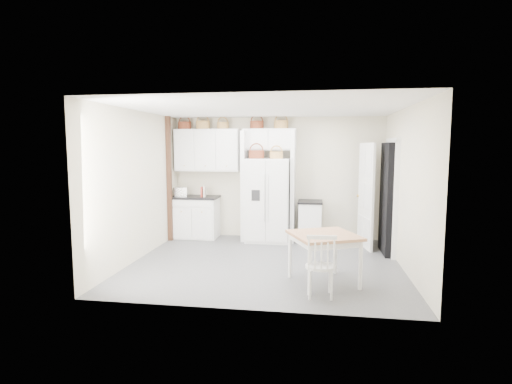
# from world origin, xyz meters

# --- Properties ---
(floor) EXTENTS (4.50, 4.50, 0.00)m
(floor) POSITION_xyz_m (0.00, 0.00, 0.00)
(floor) COLOR #44454B
(floor) RESTS_ON ground
(ceiling) EXTENTS (4.50, 4.50, 0.00)m
(ceiling) POSITION_xyz_m (0.00, 0.00, 2.60)
(ceiling) COLOR white
(ceiling) RESTS_ON wall_back
(wall_back) EXTENTS (4.50, 0.00, 4.50)m
(wall_back) POSITION_xyz_m (0.00, 2.00, 1.30)
(wall_back) COLOR beige
(wall_back) RESTS_ON floor
(wall_left) EXTENTS (0.00, 4.00, 4.00)m
(wall_left) POSITION_xyz_m (-2.25, 0.00, 1.30)
(wall_left) COLOR beige
(wall_left) RESTS_ON floor
(wall_right) EXTENTS (0.00, 4.00, 4.00)m
(wall_right) POSITION_xyz_m (2.25, 0.00, 1.30)
(wall_right) COLOR beige
(wall_right) RESTS_ON floor
(refrigerator) EXTENTS (0.90, 0.72, 1.73)m
(refrigerator) POSITION_xyz_m (-0.15, 1.62, 0.87)
(refrigerator) COLOR white
(refrigerator) RESTS_ON floor
(base_cab_left) EXTENTS (0.94, 0.59, 0.87)m
(base_cab_left) POSITION_xyz_m (-1.74, 1.70, 0.43)
(base_cab_left) COLOR white
(base_cab_left) RESTS_ON floor
(base_cab_right) EXTENTS (0.46, 0.56, 0.82)m
(base_cab_right) POSITION_xyz_m (0.72, 1.70, 0.41)
(base_cab_right) COLOR white
(base_cab_right) RESTS_ON floor
(dining_table) EXTENTS (1.16, 1.16, 0.73)m
(dining_table) POSITION_xyz_m (0.96, -0.89, 0.36)
(dining_table) COLOR #925A38
(dining_table) RESTS_ON floor
(windsor_chair) EXTENTS (0.41, 0.38, 0.81)m
(windsor_chair) POSITION_xyz_m (0.90, -1.42, 0.40)
(windsor_chair) COLOR white
(windsor_chair) RESTS_ON floor
(counter_left) EXTENTS (0.97, 0.63, 0.04)m
(counter_left) POSITION_xyz_m (-1.74, 1.70, 0.89)
(counter_left) COLOR black
(counter_left) RESTS_ON base_cab_left
(counter_right) EXTENTS (0.50, 0.59, 0.04)m
(counter_right) POSITION_xyz_m (0.72, 1.70, 0.84)
(counter_right) COLOR black
(counter_right) RESTS_ON base_cab_right
(toaster) EXTENTS (0.30, 0.19, 0.20)m
(toaster) POSITION_xyz_m (-2.04, 1.61, 1.01)
(toaster) COLOR silver
(toaster) RESTS_ON counter_left
(cookbook_red) EXTENTS (0.05, 0.15, 0.22)m
(cookbook_red) POSITION_xyz_m (-1.58, 1.62, 1.01)
(cookbook_red) COLOR #A93124
(cookbook_red) RESTS_ON counter_left
(cookbook_cream) EXTENTS (0.05, 0.16, 0.24)m
(cookbook_cream) POSITION_xyz_m (-1.52, 1.62, 1.03)
(cookbook_cream) COLOR beige
(cookbook_cream) RESTS_ON counter_left
(basket_upper_a) EXTENTS (0.28, 0.28, 0.16)m
(basket_upper_a) POSITION_xyz_m (-2.00, 1.83, 2.43)
(basket_upper_a) COLOR #552114
(basket_upper_a) RESTS_ON upper_cabinet
(basket_upper_b) EXTENTS (0.30, 0.30, 0.17)m
(basket_upper_b) POSITION_xyz_m (-1.60, 1.83, 2.44)
(basket_upper_b) COLOR olive
(basket_upper_b) RESTS_ON upper_cabinet
(basket_upper_c) EXTENTS (0.25, 0.25, 0.14)m
(basket_upper_c) POSITION_xyz_m (-1.16, 1.83, 2.42)
(basket_upper_c) COLOR olive
(basket_upper_c) RESTS_ON upper_cabinet
(basket_bridge_a) EXTENTS (0.29, 0.29, 0.16)m
(basket_bridge_a) POSITION_xyz_m (-0.42, 1.83, 2.43)
(basket_bridge_a) COLOR #552114
(basket_bridge_a) RESTS_ON bridge_cabinet
(basket_bridge_b) EXTENTS (0.29, 0.29, 0.17)m
(basket_bridge_b) POSITION_xyz_m (0.09, 1.83, 2.43)
(basket_bridge_b) COLOR olive
(basket_bridge_b) RESTS_ON bridge_cabinet
(basket_fridge_a) EXTENTS (0.32, 0.32, 0.17)m
(basket_fridge_a) POSITION_xyz_m (-0.38, 1.52, 1.82)
(basket_fridge_a) COLOR #552114
(basket_fridge_a) RESTS_ON refrigerator
(basket_fridge_b) EXTENTS (0.27, 0.27, 0.14)m
(basket_fridge_b) POSITION_xyz_m (0.03, 1.52, 1.81)
(basket_fridge_b) COLOR olive
(basket_fridge_b) RESTS_ON refrigerator
(upper_cabinet) EXTENTS (1.40, 0.34, 0.90)m
(upper_cabinet) POSITION_xyz_m (-1.50, 1.83, 1.90)
(upper_cabinet) COLOR white
(upper_cabinet) RESTS_ON wall_back
(bridge_cabinet) EXTENTS (1.12, 0.34, 0.45)m
(bridge_cabinet) POSITION_xyz_m (-0.15, 1.83, 2.12)
(bridge_cabinet) COLOR white
(bridge_cabinet) RESTS_ON wall_back
(fridge_panel_left) EXTENTS (0.08, 0.60, 2.30)m
(fridge_panel_left) POSITION_xyz_m (-0.66, 1.70, 1.15)
(fridge_panel_left) COLOR white
(fridge_panel_left) RESTS_ON floor
(fridge_panel_right) EXTENTS (0.08, 0.60, 2.30)m
(fridge_panel_right) POSITION_xyz_m (0.36, 1.70, 1.15)
(fridge_panel_right) COLOR white
(fridge_panel_right) RESTS_ON floor
(trim_post) EXTENTS (0.09, 0.09, 2.60)m
(trim_post) POSITION_xyz_m (-2.20, 1.35, 1.30)
(trim_post) COLOR #452C1A
(trim_post) RESTS_ON floor
(doorway_void) EXTENTS (0.18, 0.85, 2.05)m
(doorway_void) POSITION_xyz_m (2.16, 1.00, 1.02)
(doorway_void) COLOR black
(doorway_void) RESTS_ON floor
(door_slab) EXTENTS (0.21, 0.79, 2.05)m
(door_slab) POSITION_xyz_m (1.80, 1.33, 1.02)
(door_slab) COLOR white
(door_slab) RESTS_ON floor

